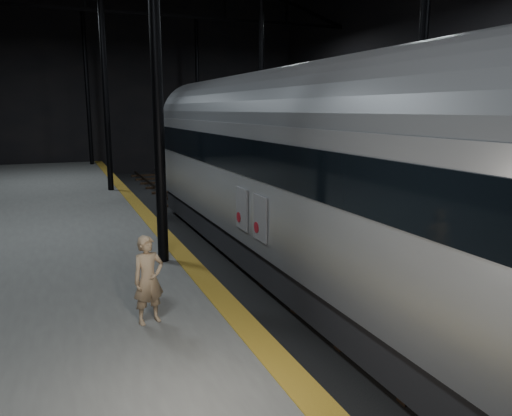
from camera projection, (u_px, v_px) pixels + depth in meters
ground at (248, 245)px, 17.64m from camera, size 44.00×44.00×0.00m
platform_left at (13, 254)px, 14.79m from camera, size 9.00×43.80×1.00m
platform_right at (420, 214)px, 20.30m from camera, size 9.00×43.80×1.00m
tactile_strip at (155, 225)px, 16.25m from camera, size 0.50×43.80×0.01m
track at (248, 243)px, 17.63m from camera, size 2.40×43.00×0.24m
train at (299, 166)px, 13.50m from camera, size 3.20×21.43×5.73m
woman at (149, 280)px, 8.68m from camera, size 0.65×0.52×1.57m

